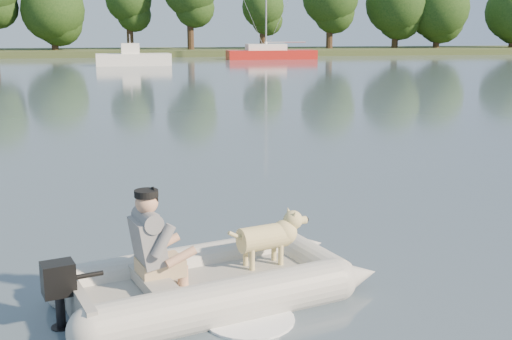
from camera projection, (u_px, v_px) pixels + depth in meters
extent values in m
plane|color=#4F5E6C|center=(260.00, 273.00, 7.61)|extent=(160.00, 160.00, 0.00)
cube|color=#47512D|center=(154.00, 52.00, 67.15)|extent=(160.00, 12.00, 0.70)
cylinder|color=#332316|center=(55.00, 41.00, 64.57)|extent=(0.70, 0.70, 2.94)
sphere|color=#2B4818|center=(53.00, 10.00, 63.91)|extent=(6.27, 6.27, 6.27)
cylinder|color=#332316|center=(130.00, 37.00, 66.35)|extent=(0.70, 0.70, 3.67)
cylinder|color=#332316|center=(191.00, 34.00, 65.58)|extent=(0.70, 0.70, 4.29)
cylinder|color=#332316|center=(263.00, 39.00, 67.25)|extent=(0.70, 0.70, 3.21)
sphere|color=#2B4818|center=(263.00, 7.00, 66.53)|extent=(4.41, 4.41, 4.41)
cylinder|color=#332316|center=(329.00, 35.00, 69.01)|extent=(0.70, 0.70, 3.94)
cylinder|color=#332316|center=(395.00, 37.00, 70.59)|extent=(0.70, 0.70, 3.52)
sphere|color=#2B4818|center=(396.00, 3.00, 69.80)|extent=(6.68, 6.68, 6.68)
cylinder|color=#332316|center=(436.00, 39.00, 71.21)|extent=(0.70, 0.70, 3.21)
sphere|color=#2B4818|center=(438.00, 8.00, 70.49)|extent=(6.79, 6.79, 6.79)
cylinder|color=#332316|center=(512.00, 39.00, 72.47)|extent=(0.70, 0.70, 2.96)
cube|color=#B21A14|center=(271.00, 56.00, 58.30)|extent=(8.12, 2.60, 1.01)
cube|color=white|center=(266.00, 47.00, 58.04)|extent=(3.57, 1.89, 0.60)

